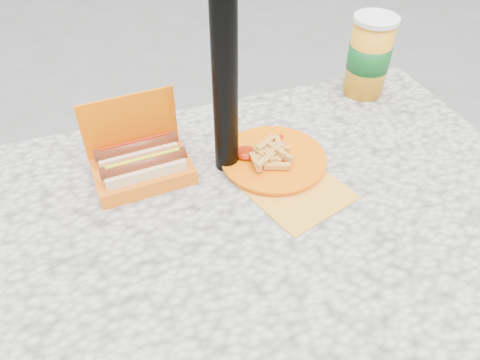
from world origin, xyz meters
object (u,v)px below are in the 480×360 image
object	(u,v)px
hotdog_box	(141,163)
soda_cup	(369,56)
umbrella_pole	(223,4)
fries_plate	(274,160)

from	to	relation	value
hotdog_box	soda_cup	bearing A→B (deg)	9.11
umbrella_pole	hotdog_box	world-z (taller)	umbrella_pole
hotdog_box	soda_cup	distance (m)	0.63
umbrella_pole	hotdog_box	xyz separation A→B (m)	(-0.18, 0.03, -0.31)
umbrella_pole	soda_cup	bearing A→B (deg)	20.33
fries_plate	soda_cup	xyz separation A→B (m)	(0.34, 0.20, 0.09)
hotdog_box	fries_plate	world-z (taller)	hotdog_box
umbrella_pole	fries_plate	size ratio (longest dim) A/B	6.68
fries_plate	soda_cup	size ratio (longest dim) A/B	1.62
umbrella_pole	fries_plate	world-z (taller)	umbrella_pole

